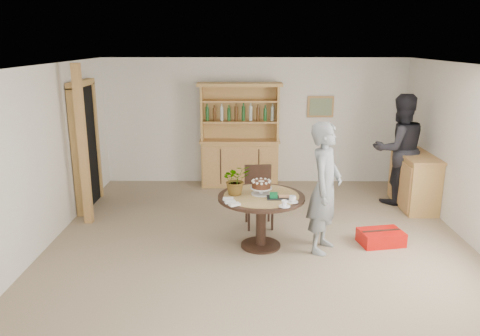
% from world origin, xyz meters
% --- Properties ---
extents(ground, '(7.00, 7.00, 0.00)m').
position_xyz_m(ground, '(0.00, 0.00, 0.00)').
color(ground, '#9D8A6B').
rests_on(ground, ground).
extents(room_shell, '(6.04, 7.04, 2.52)m').
position_xyz_m(room_shell, '(0.00, 0.01, 1.74)').
color(room_shell, white).
rests_on(room_shell, ground).
extents(doorway, '(0.13, 1.10, 2.18)m').
position_xyz_m(doorway, '(-2.93, 2.00, 1.11)').
color(doorway, black).
rests_on(doorway, ground).
extents(pine_post, '(0.12, 0.12, 2.50)m').
position_xyz_m(pine_post, '(-2.70, 1.20, 1.25)').
color(pine_post, tan).
rests_on(pine_post, ground).
extents(hutch, '(1.62, 0.54, 2.04)m').
position_xyz_m(hutch, '(-0.30, 3.24, 0.69)').
color(hutch, tan).
rests_on(hutch, ground).
extents(sideboard, '(0.54, 1.26, 0.94)m').
position_xyz_m(sideboard, '(2.74, 2.00, 0.47)').
color(sideboard, tan).
rests_on(sideboard, ground).
extents(dining_table, '(1.20, 1.20, 0.76)m').
position_xyz_m(dining_table, '(0.02, 0.31, 0.60)').
color(dining_table, black).
rests_on(dining_table, ground).
extents(dining_chair, '(0.46, 0.46, 0.95)m').
position_xyz_m(dining_chair, '(0.01, 1.14, 0.54)').
color(dining_chair, black).
rests_on(dining_chair, ground).
extents(birthday_cake, '(0.30, 0.30, 0.20)m').
position_xyz_m(birthday_cake, '(0.02, 0.36, 0.88)').
color(birthday_cake, white).
rests_on(birthday_cake, dining_table).
extents(flower_vase, '(0.47, 0.44, 0.42)m').
position_xyz_m(flower_vase, '(-0.33, 0.36, 0.97)').
color(flower_vase, '#3F7233').
rests_on(flower_vase, dining_table).
extents(gift_tray, '(0.30, 0.20, 0.08)m').
position_xyz_m(gift_tray, '(0.23, 0.19, 0.79)').
color(gift_tray, black).
rests_on(gift_tray, dining_table).
extents(coffee_cup_a, '(0.15, 0.15, 0.09)m').
position_xyz_m(coffee_cup_a, '(0.42, 0.03, 0.80)').
color(coffee_cup_a, white).
rests_on(coffee_cup_a, dining_table).
extents(coffee_cup_b, '(0.15, 0.15, 0.08)m').
position_xyz_m(coffee_cup_b, '(0.30, -0.14, 0.79)').
color(coffee_cup_b, white).
rests_on(coffee_cup_b, dining_table).
extents(napkins, '(0.24, 0.33, 0.03)m').
position_xyz_m(napkins, '(-0.39, -0.00, 0.77)').
color(napkins, white).
rests_on(napkins, dining_table).
extents(teen_boy, '(0.66, 0.77, 1.80)m').
position_xyz_m(teen_boy, '(0.87, 0.21, 0.90)').
color(teen_boy, slate).
rests_on(teen_boy, ground).
extents(adult_person, '(1.06, 0.89, 1.95)m').
position_xyz_m(adult_person, '(2.50, 2.22, 0.97)').
color(adult_person, black).
rests_on(adult_person, ground).
extents(red_suitcase, '(0.66, 0.50, 0.21)m').
position_xyz_m(red_suitcase, '(1.74, 0.40, 0.10)').
color(red_suitcase, red).
rests_on(red_suitcase, ground).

